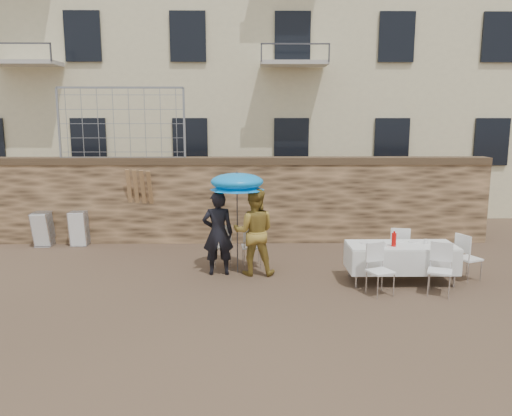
{
  "coord_description": "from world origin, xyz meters",
  "views": [
    {
      "loc": [
        0.26,
        -7.97,
        3.22
      ],
      "look_at": [
        0.4,
        2.2,
        1.4
      ],
      "focal_mm": 35.0,
      "sensor_mm": 36.0,
      "label": 1
    }
  ],
  "objects_px": {
    "woman_dress": "(254,232)",
    "banquet_table": "(401,246)",
    "table_chair_front_right": "(440,270)",
    "chair_stack_right": "(81,227)",
    "umbrella": "(237,185)",
    "table_chair_side": "(468,257)",
    "man_suit": "(218,233)",
    "chair_stack_left": "(46,227)",
    "soda_bottle": "(394,240)",
    "couple_chair_right": "(252,245)",
    "couple_chair_left": "(220,245)",
    "table_chair_back": "(399,248)",
    "table_chair_front_left": "(380,270)"
  },
  "relations": [
    {
      "from": "soda_bottle",
      "to": "banquet_table",
      "type": "bearing_deg",
      "value": 36.87
    },
    {
      "from": "table_chair_front_left",
      "to": "chair_stack_left",
      "type": "distance_m",
      "value": 8.61
    },
    {
      "from": "man_suit",
      "to": "banquet_table",
      "type": "distance_m",
      "value": 3.71
    },
    {
      "from": "soda_bottle",
      "to": "table_chair_front_right",
      "type": "height_order",
      "value": "soda_bottle"
    },
    {
      "from": "man_suit",
      "to": "chair_stack_right",
      "type": "bearing_deg",
      "value": -40.04
    },
    {
      "from": "umbrella",
      "to": "table_chair_front_right",
      "type": "relative_size",
      "value": 2.08
    },
    {
      "from": "couple_chair_left",
      "to": "banquet_table",
      "type": "relative_size",
      "value": 0.46
    },
    {
      "from": "banquet_table",
      "to": "chair_stack_left",
      "type": "relative_size",
      "value": 2.28
    },
    {
      "from": "table_chair_front_right",
      "to": "umbrella",
      "type": "bearing_deg",
      "value": -176.97
    },
    {
      "from": "couple_chair_left",
      "to": "chair_stack_left",
      "type": "xyz_separation_m",
      "value": [
        -4.61,
        2.03,
        -0.02
      ]
    },
    {
      "from": "umbrella",
      "to": "table_chair_front_left",
      "type": "height_order",
      "value": "umbrella"
    },
    {
      "from": "banquet_table",
      "to": "woman_dress",
      "type": "bearing_deg",
      "value": 169.03
    },
    {
      "from": "table_chair_front_left",
      "to": "table_chair_front_right",
      "type": "distance_m",
      "value": 1.1
    },
    {
      "from": "umbrella",
      "to": "table_chair_side",
      "type": "height_order",
      "value": "umbrella"
    },
    {
      "from": "man_suit",
      "to": "table_chair_front_right",
      "type": "xyz_separation_m",
      "value": [
        4.16,
        -1.31,
        -0.4
      ]
    },
    {
      "from": "woman_dress",
      "to": "table_chair_back",
      "type": "distance_m",
      "value": 3.15
    },
    {
      "from": "couple_chair_left",
      "to": "table_chair_side",
      "type": "xyz_separation_m",
      "value": [
        5.06,
        -1.01,
        0.0
      ]
    },
    {
      "from": "man_suit",
      "to": "couple_chair_left",
      "type": "relative_size",
      "value": 1.83
    },
    {
      "from": "man_suit",
      "to": "couple_chair_left",
      "type": "xyz_separation_m",
      "value": [
        0.0,
        0.55,
        -0.4
      ]
    },
    {
      "from": "umbrella",
      "to": "table_chair_front_left",
      "type": "distance_m",
      "value": 3.33
    },
    {
      "from": "man_suit",
      "to": "table_chair_front_left",
      "type": "height_order",
      "value": "man_suit"
    },
    {
      "from": "banquet_table",
      "to": "chair_stack_left",
      "type": "height_order",
      "value": "chair_stack_left"
    },
    {
      "from": "couple_chair_right",
      "to": "chair_stack_left",
      "type": "bearing_deg",
      "value": -27.37
    },
    {
      "from": "table_chair_front_left",
      "to": "chair_stack_left",
      "type": "relative_size",
      "value": 1.04
    },
    {
      "from": "soda_bottle",
      "to": "table_chair_front_left",
      "type": "height_order",
      "value": "soda_bottle"
    },
    {
      "from": "umbrella",
      "to": "chair_stack_right",
      "type": "relative_size",
      "value": 2.17
    },
    {
      "from": "table_chair_front_left",
      "to": "table_chair_back",
      "type": "relative_size",
      "value": 1.0
    },
    {
      "from": "man_suit",
      "to": "umbrella",
      "type": "height_order",
      "value": "umbrella"
    },
    {
      "from": "table_chair_front_left",
      "to": "table_chair_side",
      "type": "distance_m",
      "value": 2.17
    },
    {
      "from": "couple_chair_left",
      "to": "table_chair_side",
      "type": "height_order",
      "value": "same"
    },
    {
      "from": "woman_dress",
      "to": "table_chair_front_right",
      "type": "bearing_deg",
      "value": 161.56
    },
    {
      "from": "couple_chair_left",
      "to": "banquet_table",
      "type": "height_order",
      "value": "couple_chair_left"
    },
    {
      "from": "umbrella",
      "to": "table_chair_back",
      "type": "bearing_deg",
      "value": 2.23
    },
    {
      "from": "chair_stack_right",
      "to": "chair_stack_left",
      "type": "bearing_deg",
      "value": 180.0
    },
    {
      "from": "chair_stack_left",
      "to": "chair_stack_right",
      "type": "relative_size",
      "value": 1.0
    },
    {
      "from": "couple_chair_left",
      "to": "soda_bottle",
      "type": "distance_m",
      "value": 3.71
    },
    {
      "from": "table_chair_back",
      "to": "table_chair_front_right",
      "type": "bearing_deg",
      "value": 112.11
    },
    {
      "from": "woman_dress",
      "to": "banquet_table",
      "type": "bearing_deg",
      "value": 171.66
    },
    {
      "from": "soda_bottle",
      "to": "table_chair_side",
      "type": "height_order",
      "value": "soda_bottle"
    },
    {
      "from": "table_chair_back",
      "to": "chair_stack_left",
      "type": "height_order",
      "value": "table_chair_back"
    },
    {
      "from": "table_chair_front_right",
      "to": "chair_stack_right",
      "type": "xyz_separation_m",
      "value": [
        -7.87,
        3.9,
        -0.02
      ]
    },
    {
      "from": "table_chair_front_left",
      "to": "soda_bottle",
      "type": "bearing_deg",
      "value": 32.98
    },
    {
      "from": "umbrella",
      "to": "chair_stack_left",
      "type": "height_order",
      "value": "umbrella"
    },
    {
      "from": "chair_stack_right",
      "to": "table_chair_side",
      "type": "bearing_deg",
      "value": -19.16
    },
    {
      "from": "man_suit",
      "to": "couple_chair_right",
      "type": "height_order",
      "value": "man_suit"
    },
    {
      "from": "table_chair_front_left",
      "to": "umbrella",
      "type": "bearing_deg",
      "value": 128.69
    },
    {
      "from": "table_chair_front_left",
      "to": "banquet_table",
      "type": "bearing_deg",
      "value": 28.01
    },
    {
      "from": "man_suit",
      "to": "chair_stack_left",
      "type": "relative_size",
      "value": 1.91
    },
    {
      "from": "man_suit",
      "to": "chair_stack_left",
      "type": "bearing_deg",
      "value": -34.46
    },
    {
      "from": "table_chair_side",
      "to": "table_chair_back",
      "type": "bearing_deg",
      "value": 36.81
    }
  ]
}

